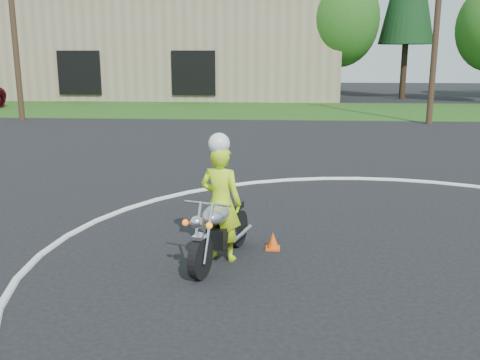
{
  "coord_description": "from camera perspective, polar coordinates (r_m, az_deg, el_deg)",
  "views": [
    {
      "loc": [
        -2.13,
        -4.96,
        3.22
      ],
      "look_at": [
        -2.78,
        4.04,
        1.1
      ],
      "focal_mm": 40.0,
      "sensor_mm": 36.0,
      "label": 1
    }
  ],
  "objects": [
    {
      "name": "grass_strip",
      "position": [
        32.19,
        8.0,
        7.37
      ],
      "size": [
        120.0,
        10.0,
        0.02
      ],
      "primitive_type": "cube",
      "color": "#1E4714",
      "rests_on": "ground"
    },
    {
      "name": "primary_motorcycle",
      "position": [
        8.45,
        -2.19,
        -5.3
      ],
      "size": [
        0.97,
        2.05,
        1.11
      ],
      "rotation": [
        0.0,
        0.0,
        -0.3
      ],
      "color": "black",
      "rests_on": "ground"
    },
    {
      "name": "warehouse",
      "position": [
        47.68,
        -15.76,
        13.88
      ],
      "size": [
        41.0,
        17.0,
        8.3
      ],
      "color": "tan",
      "rests_on": "ground"
    },
    {
      "name": "utility_poles",
      "position": [
        26.99,
        20.35,
        16.64
      ],
      "size": [
        41.6,
        1.12,
        10.0
      ],
      "color": "#473321",
      "rests_on": "ground"
    },
    {
      "name": "rider_primary_grp",
      "position": [
        8.44,
        -2.06,
        -2.08
      ],
      "size": [
        0.78,
        0.63,
        2.06
      ],
      "rotation": [
        0.0,
        0.0,
        -0.3
      ],
      "color": "#C6F91A",
      "rests_on": "ground"
    }
  ]
}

